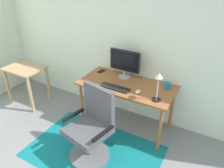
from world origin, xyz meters
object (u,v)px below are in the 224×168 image
at_px(side_table, 26,74).
at_px(cell_phone, 101,71).
at_px(monitor, 125,62).
at_px(computer_mouse, 138,92).
at_px(coffee_cup, 167,85).
at_px(office_chair, 91,131).
at_px(keyboard, 115,88).
at_px(desk, 126,89).
at_px(desk_lamp, 158,82).

bearing_deg(side_table, cell_phone, 19.79).
height_order(monitor, computer_mouse, monitor).
relative_size(monitor, cell_phone, 3.35).
height_order(monitor, coffee_cup, monitor).
distance_m(coffee_cup, office_chair, 1.20).
relative_size(keyboard, coffee_cup, 4.79).
height_order(computer_mouse, side_table, computer_mouse).
bearing_deg(desk, desk_lamp, -20.20).
bearing_deg(desk, computer_mouse, -29.90).
relative_size(coffee_cup, desk_lamp, 0.24).
height_order(monitor, keyboard, monitor).
bearing_deg(desk_lamp, cell_phone, 160.31).
relative_size(computer_mouse, desk_lamp, 0.27).
distance_m(cell_phone, desk_lamp, 1.14).
distance_m(desk, cell_phone, 0.58).
bearing_deg(side_table, coffee_cup, 10.81).
height_order(keyboard, cell_phone, keyboard).
distance_m(monitor, office_chair, 1.12).
bearing_deg(coffee_cup, office_chair, -123.98).
relative_size(monitor, coffee_cup, 5.22).
bearing_deg(office_chair, side_table, 175.05).
distance_m(monitor, desk_lamp, 0.74).
relative_size(keyboard, side_table, 0.62).
bearing_deg(side_table, desk, 8.36).
distance_m(monitor, coffee_cup, 0.70).
bearing_deg(keyboard, computer_mouse, 7.32).
height_order(cell_phone, desk_lamp, desk_lamp).
bearing_deg(desk, coffee_cup, 18.72).
distance_m(desk_lamp, office_chair, 1.03).
distance_m(desk, coffee_cup, 0.58).
bearing_deg(computer_mouse, desk, 150.10).
bearing_deg(coffee_cup, keyboard, -150.44).
relative_size(coffee_cup, office_chair, 0.09).
xyz_separation_m(desk, side_table, (-1.80, -0.26, -0.09)).
bearing_deg(cell_phone, desk, -10.21).
height_order(monitor, side_table, monitor).
bearing_deg(monitor, computer_mouse, -41.44).
relative_size(desk, computer_mouse, 13.17).
bearing_deg(cell_phone, keyboard, -30.52).
xyz_separation_m(monitor, desk_lamp, (0.64, -0.37, 0.02)).
xyz_separation_m(keyboard, cell_phone, (-0.44, 0.37, -0.00)).
bearing_deg(computer_mouse, monitor, 138.56).
height_order(keyboard, desk_lamp, desk_lamp).
height_order(desk, desk_lamp, desk_lamp).
height_order(monitor, office_chair, monitor).
relative_size(desk_lamp, office_chair, 0.39).
relative_size(monitor, side_table, 0.67).
bearing_deg(monitor, office_chair, -88.41).
distance_m(computer_mouse, office_chair, 0.80).
height_order(keyboard, computer_mouse, computer_mouse).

